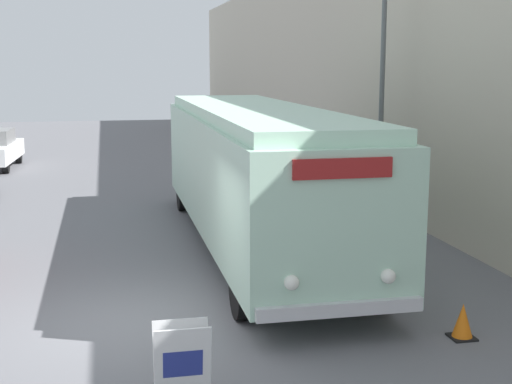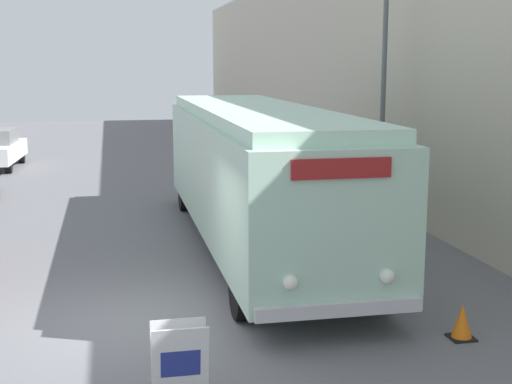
% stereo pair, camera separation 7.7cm
% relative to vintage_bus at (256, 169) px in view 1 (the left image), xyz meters
% --- Properties ---
extents(ground_plane, '(80.00, 80.00, 0.00)m').
position_rel_vintage_bus_xyz_m(ground_plane, '(-2.94, -4.18, -1.73)').
color(ground_plane, slate).
extents(building_wall_right, '(0.30, 60.00, 7.53)m').
position_rel_vintage_bus_xyz_m(building_wall_right, '(4.41, 5.82, 2.04)').
color(building_wall_right, beige).
rests_on(building_wall_right, ground_plane).
extents(vintage_bus, '(2.58, 11.51, 3.06)m').
position_rel_vintage_bus_xyz_m(vintage_bus, '(0.00, 0.00, 0.00)').
color(vintage_bus, black).
rests_on(vintage_bus, ground_plane).
extents(sign_board, '(0.67, 0.36, 0.97)m').
position_rel_vintage_bus_xyz_m(sign_board, '(-2.35, -6.85, -1.26)').
color(sign_board, gray).
rests_on(sign_board, ground_plane).
extents(streetlamp, '(0.36, 0.36, 6.03)m').
position_rel_vintage_bus_xyz_m(streetlamp, '(3.44, 1.53, 2.22)').
color(streetlamp, '#595E60').
rests_on(streetlamp, ground_plane).
extents(traffic_cone, '(0.36, 0.36, 0.53)m').
position_rel_vintage_bus_xyz_m(traffic_cone, '(1.88, -5.75, -1.47)').
color(traffic_cone, black).
rests_on(traffic_cone, ground_plane).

